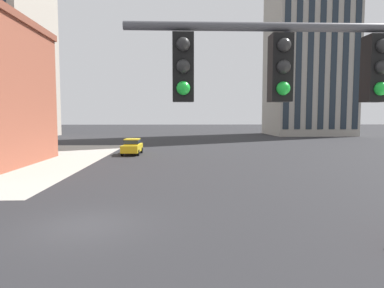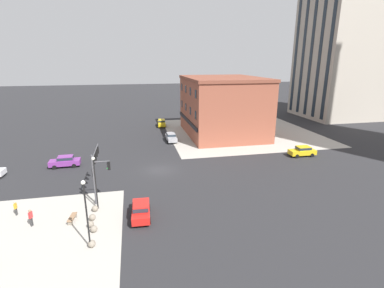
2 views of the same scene
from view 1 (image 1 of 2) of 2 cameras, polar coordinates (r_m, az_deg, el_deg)
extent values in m
plane|color=#262628|center=(13.71, -17.39, -12.88)|extent=(320.00, 320.00, 0.00)
cylinder|color=#4C4C51|center=(5.32, 24.62, 17.23)|extent=(6.05, 0.12, 0.12)
cube|color=black|center=(5.40, 28.23, 10.96)|extent=(0.28, 0.28, 0.90)
sphere|color=#282828|center=(5.31, 29.25, 14.11)|extent=(0.18, 0.18, 0.18)
sphere|color=#282828|center=(5.27, 29.12, 11.11)|extent=(0.18, 0.18, 0.18)
sphere|color=green|center=(5.24, 29.00, 8.07)|extent=(0.18, 0.18, 0.18)
cube|color=black|center=(4.89, 14.48, 12.09)|extent=(0.28, 0.28, 0.90)
sphere|color=#282828|center=(4.78, 15.12, 15.65)|extent=(0.18, 0.18, 0.18)
sphere|color=#282828|center=(4.74, 15.05, 12.33)|extent=(0.18, 0.18, 0.18)
sphere|color=green|center=(4.71, 14.98, 8.95)|extent=(0.18, 0.18, 0.18)
cube|color=black|center=(4.69, -1.49, 12.56)|extent=(0.28, 0.28, 0.90)
sphere|color=#282828|center=(4.58, -1.48, 16.30)|extent=(0.18, 0.18, 0.18)
sphere|color=#282828|center=(4.53, -1.47, 12.84)|extent=(0.18, 0.18, 0.18)
sphere|color=green|center=(4.50, -1.47, 9.31)|extent=(0.18, 0.18, 0.18)
cube|color=gold|center=(37.25, -9.96, -0.65)|extent=(1.84, 4.43, 0.76)
cube|color=gold|center=(37.34, -9.94, 0.41)|extent=(1.53, 2.14, 0.60)
cube|color=#232D38|center=(37.34, -9.94, 0.41)|extent=(1.57, 2.23, 0.40)
cylinder|color=black|center=(35.82, -8.96, -1.45)|extent=(0.23, 0.64, 0.64)
cylinder|color=black|center=(36.09, -11.59, -1.45)|extent=(0.23, 0.64, 0.64)
cylinder|color=black|center=(38.51, -8.41, -1.03)|extent=(0.23, 0.64, 0.64)
cylinder|color=black|center=(38.76, -10.86, -1.02)|extent=(0.23, 0.64, 0.64)
camera|label=2|loc=(38.92, 74.95, 18.40)|focal=26.87mm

